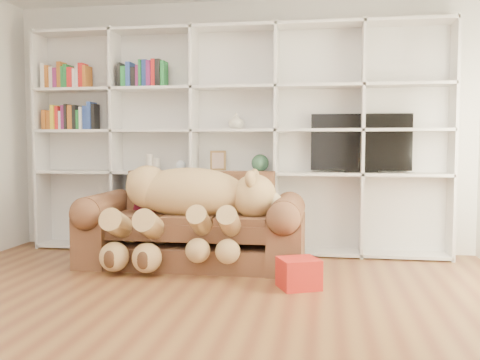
% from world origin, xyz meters
% --- Properties ---
extents(floor, '(5.00, 5.00, 0.00)m').
position_xyz_m(floor, '(0.00, 0.00, 0.00)').
color(floor, brown).
rests_on(floor, ground).
extents(wall_back, '(5.00, 0.02, 2.70)m').
position_xyz_m(wall_back, '(0.00, 2.50, 1.35)').
color(wall_back, silver).
rests_on(wall_back, floor).
extents(bookshelf, '(4.43, 0.35, 2.40)m').
position_xyz_m(bookshelf, '(-0.24, 2.36, 1.31)').
color(bookshelf, silver).
rests_on(bookshelf, floor).
extents(sofa, '(2.10, 0.91, 0.88)m').
position_xyz_m(sofa, '(-0.30, 1.70, 0.33)').
color(sofa, brown).
rests_on(sofa, floor).
extents(teddy_bear, '(1.58, 0.87, 0.92)m').
position_xyz_m(teddy_bear, '(-0.31, 1.52, 0.62)').
color(teddy_bear, tan).
rests_on(teddy_bear, sofa).
extents(throw_pillow, '(0.41, 0.32, 0.38)m').
position_xyz_m(throw_pillow, '(-0.80, 1.84, 0.63)').
color(throw_pillow, '#5A0F23').
rests_on(throw_pillow, sofa).
extents(gift_box, '(0.39, 0.38, 0.24)m').
position_xyz_m(gift_box, '(0.74, 0.97, 0.12)').
color(gift_box, red).
rests_on(gift_box, floor).
extents(tv, '(1.02, 0.18, 0.60)m').
position_xyz_m(tv, '(1.31, 2.35, 1.16)').
color(tv, black).
rests_on(tv, bookshelf).
extents(picture_frame, '(0.17, 0.08, 0.21)m').
position_xyz_m(picture_frame, '(-0.18, 2.30, 0.98)').
color(picture_frame, brown).
rests_on(picture_frame, bookshelf).
extents(green_vase, '(0.18, 0.18, 0.18)m').
position_xyz_m(green_vase, '(0.27, 2.30, 0.96)').
color(green_vase, '#2E5A3F').
rests_on(green_vase, bookshelf).
extents(figurine_tall, '(0.11, 0.11, 0.18)m').
position_xyz_m(figurine_tall, '(-0.94, 2.30, 0.95)').
color(figurine_tall, beige).
rests_on(figurine_tall, bookshelf).
extents(figurine_short, '(0.09, 0.09, 0.14)m').
position_xyz_m(figurine_short, '(-0.87, 2.30, 0.93)').
color(figurine_short, beige).
rests_on(figurine_short, bookshelf).
extents(snow_globe, '(0.11, 0.11, 0.11)m').
position_xyz_m(snow_globe, '(-0.59, 2.30, 0.93)').
color(snow_globe, white).
rests_on(snow_globe, bookshelf).
extents(shelf_vase, '(0.20, 0.20, 0.17)m').
position_xyz_m(shelf_vase, '(0.01, 2.30, 1.40)').
color(shelf_vase, beige).
rests_on(shelf_vase, bookshelf).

